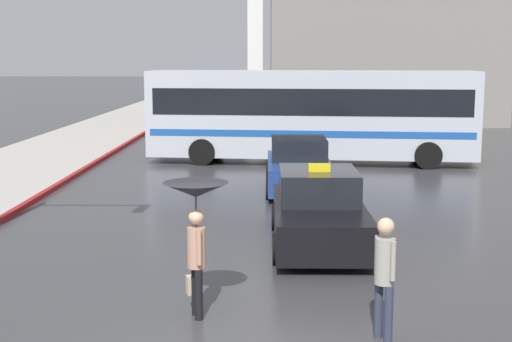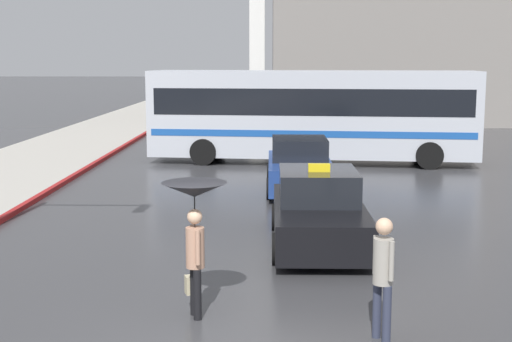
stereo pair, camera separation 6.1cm
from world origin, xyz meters
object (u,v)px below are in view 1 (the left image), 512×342
city_bus (311,112)px  pedestrian_man (385,269)px  taxi (318,212)px  pedestrian_with_umbrella (196,211)px  sedan_red (299,167)px

city_bus → pedestrian_man: size_ratio=7.06×
taxi → pedestrian_with_umbrella: pedestrian_with_umbrella is taller
taxi → city_bus: size_ratio=0.36×
taxi → pedestrian_with_umbrella: 4.79m
city_bus → taxi: bearing=3.2°
city_bus → sedan_red: bearing=-1.0°
sedan_red → city_bus: bearing=-96.8°
sedan_red → pedestrian_with_umbrella: bearing=79.4°
pedestrian_with_umbrella → pedestrian_man: size_ratio=1.19×
taxi → sedan_red: taxi is taller
city_bus → pedestrian_with_umbrella: bearing=-3.5°
taxi → pedestrian_man: size_ratio=2.55×
pedestrian_with_umbrella → pedestrian_man: bearing=-126.1°
pedestrian_with_umbrella → taxi: bearing=-45.0°
taxi → city_bus: city_bus is taller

